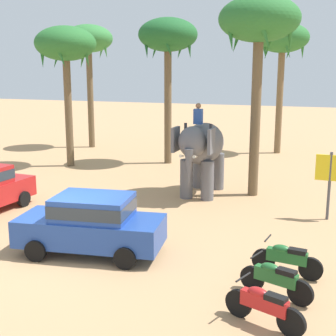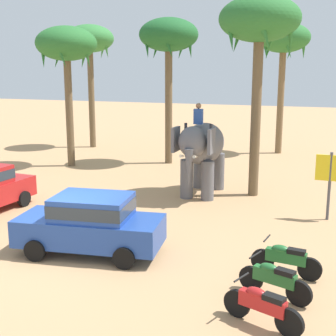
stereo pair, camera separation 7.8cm
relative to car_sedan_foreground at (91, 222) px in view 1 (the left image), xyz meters
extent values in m
plane|color=tan|center=(-0.41, -0.37, -0.93)|extent=(120.00, 120.00, 0.00)
cube|color=#23479E|center=(-0.04, -0.01, -0.25)|extent=(4.33, 2.36, 0.76)
cube|color=#23479E|center=(0.06, 0.01, 0.45)|extent=(2.33, 1.89, 0.64)
cube|color=#2D3842|center=(0.06, 0.01, 0.45)|extent=(2.35, 1.91, 0.35)
cylinder|color=black|center=(-1.15, -1.06, -0.63)|extent=(0.62, 0.28, 0.60)
cylinder|color=black|center=(-1.43, 0.62, -0.63)|extent=(0.62, 0.28, 0.60)
cylinder|color=black|center=(1.36, -0.63, -0.63)|extent=(0.62, 0.28, 0.60)
cylinder|color=black|center=(1.07, 1.04, -0.63)|extent=(0.62, 0.28, 0.60)
cylinder|color=black|center=(-4.85, 3.12, -0.63)|extent=(0.20, 0.61, 0.60)
ellipsoid|color=slate|center=(0.98, 7.51, 1.22)|extent=(1.71, 3.15, 1.70)
cylinder|color=slate|center=(1.45, 6.59, -0.13)|extent=(0.52, 0.52, 1.60)
cylinder|color=slate|center=(0.58, 6.56, -0.13)|extent=(0.52, 0.52, 1.60)
cylinder|color=slate|center=(1.39, 8.45, -0.13)|extent=(0.52, 0.52, 1.60)
cylinder|color=slate|center=(0.51, 8.42, -0.13)|extent=(0.52, 0.52, 1.60)
ellipsoid|color=slate|center=(1.04, 5.88, 1.52)|extent=(1.13, 1.04, 1.20)
cube|color=slate|center=(1.75, 6.01, 1.57)|extent=(0.15, 0.80, 0.96)
cube|color=slate|center=(0.32, 5.96, 1.57)|extent=(0.15, 0.80, 0.96)
cone|color=slate|center=(1.05, 5.43, 0.52)|extent=(0.37, 0.37, 1.60)
cone|color=beige|center=(1.31, 5.49, 1.02)|extent=(0.14, 0.57, 0.21)
cone|color=beige|center=(0.79, 5.47, 1.02)|extent=(0.14, 0.57, 0.21)
cube|color=#2D519E|center=(1.01, 6.66, 2.42)|extent=(0.35, 0.25, 0.60)
sphere|color=#8E6647|center=(1.01, 6.66, 2.84)|extent=(0.22, 0.22, 0.22)
cylinder|color=#333338|center=(1.53, 6.67, 1.87)|extent=(0.12, 0.12, 0.55)
cylinder|color=#333338|center=(0.49, 6.64, 1.87)|extent=(0.12, 0.12, 0.55)
cylinder|color=black|center=(4.68, -1.93, -0.63)|extent=(0.60, 0.29, 0.60)
cylinder|color=black|center=(5.81, -2.31, -0.63)|extent=(0.60, 0.29, 0.60)
cube|color=red|center=(5.25, -2.12, -0.41)|extent=(1.03, 0.52, 0.32)
ellipsoid|color=red|center=(5.10, -2.07, -0.23)|extent=(0.49, 0.37, 0.20)
cube|color=black|center=(5.48, -2.20, -0.23)|extent=(0.49, 0.35, 0.12)
cylinder|color=black|center=(4.76, -1.95, -0.01)|extent=(0.22, 0.53, 0.04)
cylinder|color=black|center=(4.71, -0.62, -0.63)|extent=(0.60, 0.28, 0.60)
cylinder|color=black|center=(5.86, -0.98, -0.63)|extent=(0.60, 0.28, 0.60)
cube|color=#23662D|center=(5.28, -0.80, -0.41)|extent=(1.03, 0.50, 0.32)
ellipsoid|color=#23662D|center=(5.14, -0.75, -0.23)|extent=(0.49, 0.36, 0.20)
cube|color=black|center=(5.52, -0.88, -0.23)|extent=(0.49, 0.34, 0.12)
cylinder|color=black|center=(4.80, -0.65, -0.01)|extent=(0.20, 0.54, 0.04)
cylinder|color=black|center=(4.77, 0.56, -0.63)|extent=(0.61, 0.16, 0.60)
cylinder|color=black|center=(5.96, 0.43, -0.63)|extent=(0.61, 0.16, 0.60)
cube|color=#23662D|center=(5.37, 0.49, -0.41)|extent=(1.04, 0.31, 0.32)
ellipsoid|color=#23662D|center=(5.22, 0.51, -0.23)|extent=(0.46, 0.29, 0.20)
cube|color=black|center=(5.62, 0.47, -0.23)|extent=(0.46, 0.27, 0.12)
cylinder|color=black|center=(4.86, 0.55, -0.01)|extent=(0.10, 0.55, 0.04)
cylinder|color=brown|center=(-7.51, 10.47, 2.23)|extent=(0.40, 0.40, 6.33)
ellipsoid|color=#286B2D|center=(-7.51, 10.47, 5.60)|extent=(3.20, 3.20, 1.80)
cone|color=#286B2D|center=(-6.31, 10.47, 5.10)|extent=(0.40, 0.92, 1.64)
cone|color=#286B2D|center=(-7.14, 11.61, 5.10)|extent=(0.91, 0.57, 1.67)
cone|color=#286B2D|center=(-8.48, 11.18, 5.10)|extent=(0.73, 0.83, 1.69)
cone|color=#286B2D|center=(-8.48, 9.77, 5.10)|extent=(0.73, 0.83, 1.69)
cone|color=#286B2D|center=(-7.14, 9.33, 5.10)|extent=(0.91, 0.57, 1.67)
cylinder|color=brown|center=(3.02, 8.02, 2.53)|extent=(0.40, 0.40, 6.91)
ellipsoid|color=#286B2D|center=(3.02, 8.02, 6.18)|extent=(3.20, 3.20, 1.80)
cone|color=#286B2D|center=(4.22, 8.02, 5.68)|extent=(0.40, 0.92, 1.64)
cone|color=#286B2D|center=(3.40, 9.16, 5.68)|extent=(0.91, 0.57, 1.67)
cone|color=#286B2D|center=(2.05, 8.73, 5.68)|extent=(0.73, 0.83, 1.69)
cone|color=#286B2D|center=(2.05, 7.32, 5.68)|extent=(0.73, 0.83, 1.69)
cone|color=#286B2D|center=(3.40, 6.88, 5.68)|extent=(0.91, 0.57, 1.67)
cylinder|color=brown|center=(2.47, 18.77, 2.52)|extent=(0.40, 0.40, 6.89)
ellipsoid|color=#286B2D|center=(2.47, 18.77, 6.17)|extent=(3.20, 3.20, 1.80)
cone|color=#286B2D|center=(3.67, 18.77, 5.67)|extent=(0.40, 0.92, 1.64)
cone|color=#286B2D|center=(2.84, 19.91, 5.67)|extent=(0.91, 0.57, 1.67)
cone|color=#286B2D|center=(1.50, 19.48, 5.67)|extent=(0.73, 0.83, 1.69)
cone|color=#286B2D|center=(1.50, 18.07, 5.67)|extent=(0.73, 0.83, 1.69)
cone|color=#286B2D|center=(2.84, 17.63, 5.67)|extent=(0.91, 0.57, 1.67)
cylinder|color=brown|center=(-9.73, 16.53, 2.58)|extent=(0.40, 0.40, 7.01)
ellipsoid|color=#337A38|center=(-9.73, 16.53, 6.28)|extent=(3.20, 3.20, 1.80)
cone|color=#337A38|center=(-8.53, 16.53, 5.78)|extent=(0.40, 0.92, 1.64)
cone|color=#337A38|center=(-9.36, 17.68, 5.78)|extent=(0.91, 0.57, 1.67)
cone|color=#337A38|center=(-10.70, 17.24, 5.78)|extent=(0.73, 0.83, 1.69)
cone|color=#337A38|center=(-10.70, 15.83, 5.78)|extent=(0.73, 0.83, 1.69)
cone|color=#337A38|center=(-9.36, 15.39, 5.78)|extent=(0.91, 0.57, 1.67)
cylinder|color=brown|center=(-2.82, 13.18, 2.49)|extent=(0.40, 0.40, 6.83)
ellipsoid|color=#1E5B28|center=(-2.82, 13.18, 6.10)|extent=(3.20, 3.20, 1.80)
cone|color=#1E5B28|center=(-1.62, 13.18, 5.60)|extent=(0.40, 0.92, 1.64)
cone|color=#1E5B28|center=(-2.45, 14.32, 5.60)|extent=(0.91, 0.57, 1.67)
cone|color=#1E5B28|center=(-3.79, 13.88, 5.60)|extent=(0.73, 0.83, 1.69)
cone|color=#1E5B28|center=(-3.79, 12.47, 5.60)|extent=(0.73, 0.83, 1.69)
cone|color=#1E5B28|center=(-2.45, 12.03, 5.60)|extent=(0.91, 0.57, 1.67)
cylinder|color=#4C4C51|center=(6.11, 5.69, 0.27)|extent=(0.10, 0.10, 2.40)
cube|color=yellow|center=(6.11, 5.69, 0.92)|extent=(1.00, 0.08, 0.90)
camera|label=1|loc=(6.55, -10.84, 4.18)|focal=49.50mm
camera|label=2|loc=(6.63, -10.81, 4.18)|focal=49.50mm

